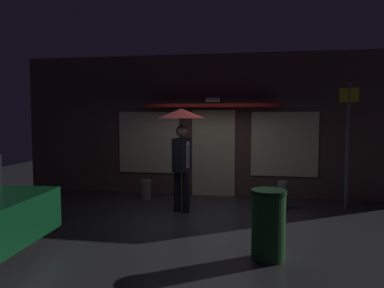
{
  "coord_description": "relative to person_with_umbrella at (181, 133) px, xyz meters",
  "views": [
    {
      "loc": [
        1.22,
        -7.57,
        2.06
      ],
      "look_at": [
        -0.23,
        0.37,
        1.46
      ],
      "focal_mm": 36.04,
      "sensor_mm": 36.0,
      "label": 1
    }
  ],
  "objects": [
    {
      "name": "person_with_umbrella",
      "position": [
        0.0,
        0.0,
        0.0
      ],
      "size": [
        1.02,
        1.02,
        2.2
      ],
      "rotation": [
        0.0,
        0.0,
        -1.79
      ],
      "color": "black",
      "rests_on": "ground"
    },
    {
      "name": "trash_bin",
      "position": [
        1.78,
        -2.44,
        -1.18
      ],
      "size": [
        0.5,
        0.5,
        1.01
      ],
      "color": "#1E4C23",
      "rests_on": "ground"
    },
    {
      "name": "building_facade",
      "position": [
        0.45,
        1.97,
        0.12
      ],
      "size": [
        10.23,
        1.0,
        3.62
      ],
      "color": "brown",
      "rests_on": "ground"
    },
    {
      "name": "ground_plane",
      "position": [
        0.45,
        -0.37,
        -1.69
      ],
      "size": [
        18.0,
        18.0,
        0.0
      ],
      "primitive_type": "plane",
      "color": "#2D2D33"
    },
    {
      "name": "street_sign_post",
      "position": [
        3.5,
        0.87,
        -0.14
      ],
      "size": [
        0.4,
        0.07,
        2.75
      ],
      "color": "#595B60",
      "rests_on": "ground"
    },
    {
      "name": "sidewalk_bollard",
      "position": [
        2.15,
        0.66,
        -1.38
      ],
      "size": [
        0.24,
        0.24,
        0.61
      ],
      "primitive_type": "cylinder",
      "color": "slate",
      "rests_on": "ground"
    },
    {
      "name": "sidewalk_bollard_2",
      "position": [
        -1.13,
        1.08,
        -1.45
      ],
      "size": [
        0.27,
        0.27,
        0.48
      ],
      "primitive_type": "cylinder",
      "color": "slate",
      "rests_on": "ground"
    }
  ]
}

